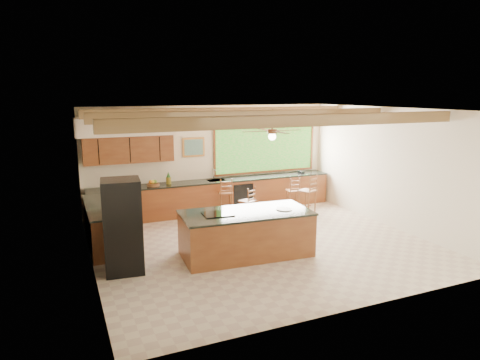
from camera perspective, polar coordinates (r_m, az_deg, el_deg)
name	(u,v)px	position (r m, az deg, el deg)	size (l,w,h in m)	color
ground	(261,244)	(9.76, 2.83, -8.50)	(7.20, 7.20, 0.00)	beige
room_shell	(243,143)	(9.76, 0.38, 4.89)	(7.27, 6.54, 3.02)	white
counter_run	(193,202)	(11.59, -6.32, -2.91)	(7.12, 3.10, 1.25)	brown
island	(246,233)	(8.99, 0.80, -7.11)	(2.76, 1.44, 0.96)	brown
refrigerator	(123,226)	(8.34, -15.37, -5.96)	(0.76, 0.75, 1.79)	black
bar_stool_a	(226,194)	(11.72, -1.85, -1.82)	(0.46, 0.46, 1.07)	brown
bar_stool_b	(248,202)	(11.08, 1.07, -2.95)	(0.46, 0.46, 0.96)	brown
bar_stool_c	(309,192)	(11.90, 9.14, -1.55)	(0.54, 0.54, 1.14)	brown
bar_stool_d	(294,191)	(12.28, 7.21, -1.52)	(0.41, 0.41, 0.99)	brown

